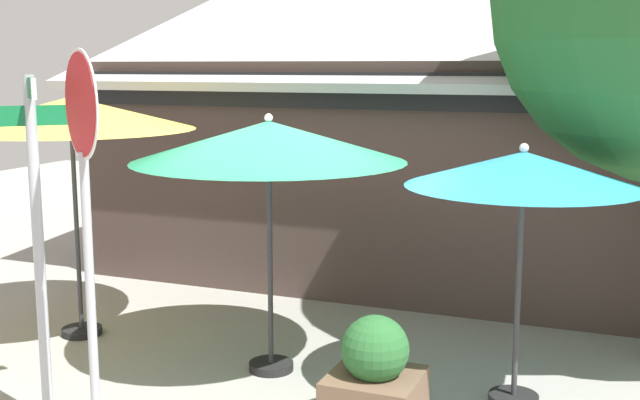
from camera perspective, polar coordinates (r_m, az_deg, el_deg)
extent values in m
cube|color=#9E9B93|center=(7.60, -2.73, -13.84)|extent=(28.00, 28.00, 0.10)
cube|color=#473833|center=(11.84, 5.71, 2.45)|extent=(7.97, 4.31, 3.02)
cube|color=silver|center=(11.61, 5.65, 11.89)|extent=(8.47, 4.82, 1.59)
cube|color=black|center=(9.66, 2.10, 7.81)|extent=(7.37, 0.16, 0.44)
cylinder|color=#A8AAB2|center=(6.88, -19.42, -3.74)|extent=(0.09, 0.09, 2.90)
cube|color=#116B38|center=(6.71, -20.06, 7.55)|extent=(0.56, 0.54, 0.16)
cube|color=#116B38|center=(6.72, -19.95, 5.68)|extent=(0.54, 0.56, 0.16)
cube|color=white|center=(6.31, -19.76, 7.47)|extent=(0.07, 0.07, 0.16)
cylinder|color=#A8AAB2|center=(6.24, -16.02, -7.49)|extent=(0.07, 0.07, 2.36)
cylinder|color=white|center=(5.99, -16.69, 6.53)|extent=(0.66, 0.48, 0.80)
cylinder|color=red|center=(5.99, -16.69, 6.53)|extent=(0.62, 0.46, 0.75)
cylinder|color=black|center=(9.42, -16.62, -8.95)|extent=(0.44, 0.44, 0.08)
cylinder|color=#333335|center=(9.14, -16.96, -2.20)|extent=(0.05, 0.05, 2.34)
cone|color=#EAD14C|center=(8.97, -17.37, 5.93)|extent=(2.65, 2.65, 0.35)
sphere|color=silver|center=(8.96, -17.43, 7.23)|extent=(0.08, 0.08, 0.08)
cylinder|color=black|center=(8.07, -3.50, -11.74)|extent=(0.44, 0.44, 0.08)
cylinder|color=#333335|center=(7.75, -3.58, -4.69)|extent=(0.05, 0.05, 2.12)
cone|color=#1E724C|center=(7.55, -3.68, 4.20)|extent=(2.62, 2.62, 0.38)
sphere|color=silver|center=(7.53, -3.69, 5.89)|extent=(0.08, 0.08, 0.08)
cylinder|color=black|center=(7.53, 13.64, -13.61)|extent=(0.44, 0.44, 0.08)
cylinder|color=#333335|center=(7.21, 13.94, -6.56)|extent=(0.05, 0.05, 2.00)
cone|color=#2D99BC|center=(6.99, 14.30, 2.15)|extent=(2.02, 2.02, 0.30)
sphere|color=silver|center=(6.97, 14.37, 3.63)|extent=(0.08, 0.08, 0.08)
cube|color=brown|center=(6.86, 3.91, -14.06)|extent=(0.75, 0.75, 0.45)
sphere|color=#28602D|center=(6.69, 3.96, -10.57)|extent=(0.57, 0.57, 0.57)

